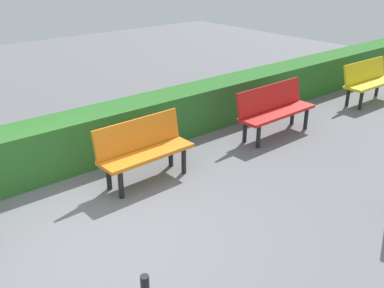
% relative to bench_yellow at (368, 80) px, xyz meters
% --- Properties ---
extents(ground_plane, '(23.97, 23.97, 0.00)m').
position_rel_bench_yellow_xyz_m(ground_plane, '(6.88, 0.62, -0.48)').
color(ground_plane, slate).
extents(bench_yellow, '(1.44, 0.50, 0.86)m').
position_rel_bench_yellow_xyz_m(bench_yellow, '(0.00, 0.00, 0.00)').
color(bench_yellow, yellow).
rests_on(bench_yellow, ground_plane).
extents(bench_red, '(1.58, 0.48, 0.86)m').
position_rel_bench_yellow_xyz_m(bench_red, '(2.92, -0.07, 0.00)').
color(bench_red, red).
rests_on(bench_red, ground_plane).
extents(bench_orange, '(1.36, 0.48, 0.86)m').
position_rel_bench_yellow_xyz_m(bench_orange, '(5.57, -0.13, -0.00)').
color(bench_orange, orange).
rests_on(bench_orange, ground_plane).
extents(hedge_row, '(19.97, 0.64, 0.77)m').
position_rel_bench_yellow_xyz_m(hedge_row, '(5.63, -1.15, -0.10)').
color(hedge_row, '#2D6B28').
rests_on(hedge_row, ground_plane).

